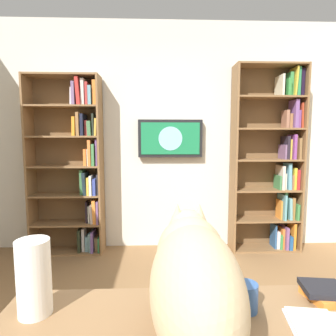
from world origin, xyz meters
The scene contains 8 objects.
wall_back centered at (0.00, -2.23, 1.35)m, with size 4.52×0.06×2.70m, color silver.
bookshelf_left centered at (-1.27, -2.06, 1.06)m, with size 0.81×0.28×2.17m.
bookshelf_right centered at (1.06, -2.06, 1.04)m, with size 0.82×0.28×2.03m.
wall_mounted_tv centered at (-0.04, -2.15, 1.33)m, with size 0.76×0.07×0.44m.
cat centered at (0.01, 0.42, 0.93)m, with size 0.30×0.69×0.37m.
paper_towel_roll centered at (0.53, 0.30, 0.88)m, with size 0.11×0.11×0.26m, color white.
coffee_mug centered at (-0.18, 0.31, 0.80)m, with size 0.08×0.08×0.10m, color #335999.
desk_book_stack centered at (-0.50, 0.25, 0.78)m, with size 0.18×0.15×0.05m.
Camera 1 is at (0.12, 1.21, 1.34)m, focal length 30.14 mm.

